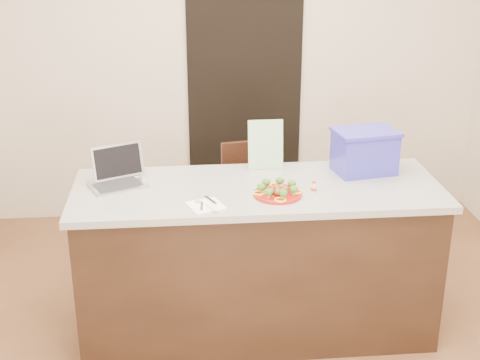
{
  "coord_description": "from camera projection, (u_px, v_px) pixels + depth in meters",
  "views": [
    {
      "loc": [
        -0.42,
        -3.17,
        2.32
      ],
      "look_at": [
        -0.1,
        0.2,
        0.98
      ],
      "focal_mm": 50.0,
      "sensor_mm": 36.0,
      "label": 1
    }
  ],
  "objects": [
    {
      "name": "ground",
      "position": [
        261.0,
        352.0,
        3.83
      ],
      "size": [
        4.0,
        4.0,
        0.0
      ],
      "primitive_type": "plane",
      "color": "brown",
      "rests_on": "ground"
    },
    {
      "name": "room_shell",
      "position": [
        265.0,
        72.0,
        3.23
      ],
      "size": [
        4.0,
        4.0,
        4.0
      ],
      "color": "white",
      "rests_on": "ground"
    },
    {
      "name": "doorway",
      "position": [
        245.0,
        96.0,
        5.3
      ],
      "size": [
        0.9,
        0.02,
        2.0
      ],
      "primitive_type": "cube",
      "color": "black",
      "rests_on": "ground"
    },
    {
      "name": "island",
      "position": [
        257.0,
        260.0,
        3.89
      ],
      "size": [
        2.06,
        0.76,
        0.92
      ],
      "color": "black",
      "rests_on": "ground"
    },
    {
      "name": "plate",
      "position": [
        278.0,
        194.0,
        3.6
      ],
      "size": [
        0.26,
        0.26,
        0.02
      ],
      "rotation": [
        0.0,
        0.0,
        0.08
      ],
      "color": "#9B150E",
      "rests_on": "island"
    },
    {
      "name": "meatballs",
      "position": [
        279.0,
        190.0,
        3.59
      ],
      "size": [
        0.1,
        0.11,
        0.04
      ],
      "color": "brown",
      "rests_on": "plate"
    },
    {
      "name": "broccoli",
      "position": [
        278.0,
        187.0,
        3.58
      ],
      "size": [
        0.22,
        0.22,
        0.04
      ],
      "color": "#295416",
      "rests_on": "plate"
    },
    {
      "name": "pepper_rings",
      "position": [
        278.0,
        192.0,
        3.6
      ],
      "size": [
        0.27,
        0.27,
        0.01
      ],
      "color": "yellow",
      "rests_on": "plate"
    },
    {
      "name": "napkin",
      "position": [
        205.0,
        206.0,
        3.47
      ],
      "size": [
        0.22,
        0.22,
        0.01
      ],
      "primitive_type": "cube",
      "rotation": [
        0.0,
        0.0,
        0.35
      ],
      "color": "white",
      "rests_on": "island"
    },
    {
      "name": "fork",
      "position": [
        202.0,
        204.0,
        3.47
      ],
      "size": [
        0.03,
        0.14,
        0.0
      ],
      "rotation": [
        0.0,
        0.0,
        -0.07
      ],
      "color": "silver",
      "rests_on": "napkin"
    },
    {
      "name": "knife",
      "position": [
        211.0,
        205.0,
        3.45
      ],
      "size": [
        0.07,
        0.21,
        0.01
      ],
      "rotation": [
        0.0,
        0.0,
        0.45
      ],
      "color": "silver",
      "rests_on": "napkin"
    },
    {
      "name": "yogurt_bottle",
      "position": [
        314.0,
        188.0,
        3.63
      ],
      "size": [
        0.03,
        0.03,
        0.06
      ],
      "rotation": [
        0.0,
        0.0,
        0.31
      ],
      "color": "beige",
      "rests_on": "island"
    },
    {
      "name": "laptop",
      "position": [
        118.0,
        174.0,
        3.75
      ],
      "size": [
        0.36,
        0.35,
        0.21
      ],
      "rotation": [
        0.0,
        0.0,
        0.43
      ],
      "color": "#AAA9AD",
      "rests_on": "island"
    },
    {
      "name": "leaflet",
      "position": [
        266.0,
        145.0,
        3.94
      ],
      "size": [
        0.21,
        0.05,
        0.29
      ],
      "primitive_type": "cube",
      "rotation": [
        -0.14,
        0.0,
        0.01
      ],
      "color": "white",
      "rests_on": "island"
    },
    {
      "name": "blue_box",
      "position": [
        365.0,
        151.0,
        3.89
      ],
      "size": [
        0.39,
        0.31,
        0.26
      ],
      "rotation": [
        0.0,
        0.0,
        0.17
      ],
      "color": "#322FAB",
      "rests_on": "island"
    },
    {
      "name": "chair",
      "position": [
        251.0,
        199.0,
        4.6
      ],
      "size": [
        0.46,
        0.46,
        0.9
      ],
      "rotation": [
        0.0,
        0.0,
        0.18
      ],
      "color": "#33180F",
      "rests_on": "ground"
    }
  ]
}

